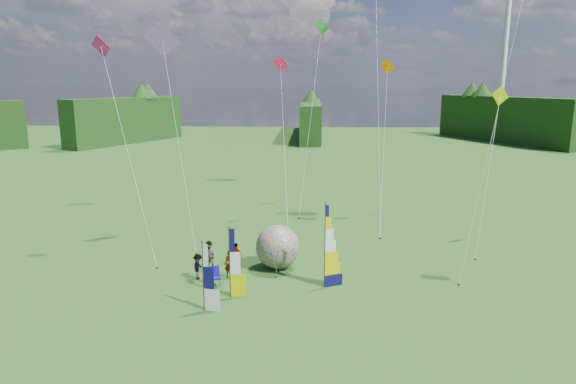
{
  "coord_description": "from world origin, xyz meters",
  "views": [
    {
      "loc": [
        0.33,
        -24.0,
        11.55
      ],
      "look_at": [
        -1.0,
        4.0,
        5.5
      ],
      "focal_mm": 32.0,
      "sensor_mm": 36.0,
      "label": 1
    }
  ],
  "objects_px": {
    "feather_banner_main": "(325,247)",
    "spectator_b": "(210,255)",
    "bol_inflatable": "(278,247)",
    "kite_whale": "(378,84)",
    "side_banner_far": "(203,278)",
    "camp_chair": "(215,277)",
    "spectator_d": "(236,255)",
    "side_banner_left": "(230,263)",
    "spectator_c": "(198,267)",
    "spectator_a": "(230,264)"
  },
  "relations": [
    {
      "from": "feather_banner_main",
      "to": "camp_chair",
      "type": "relative_size",
      "value": 4.29
    },
    {
      "from": "bol_inflatable",
      "to": "kite_whale",
      "type": "xyz_separation_m",
      "value": [
        7.46,
        12.49,
        9.96
      ]
    },
    {
      "from": "spectator_b",
      "to": "camp_chair",
      "type": "distance_m",
      "value": 2.79
    },
    {
      "from": "side_banner_left",
      "to": "spectator_b",
      "type": "relative_size",
      "value": 2.12
    },
    {
      "from": "kite_whale",
      "to": "spectator_d",
      "type": "bearing_deg",
      "value": -151.75
    },
    {
      "from": "camp_chair",
      "to": "feather_banner_main",
      "type": "bearing_deg",
      "value": -19.68
    },
    {
      "from": "feather_banner_main",
      "to": "side_banner_far",
      "type": "distance_m",
      "value": 7.1
    },
    {
      "from": "feather_banner_main",
      "to": "spectator_b",
      "type": "bearing_deg",
      "value": 135.98
    },
    {
      "from": "feather_banner_main",
      "to": "bol_inflatable",
      "type": "bearing_deg",
      "value": 109.69
    },
    {
      "from": "side_banner_far",
      "to": "camp_chair",
      "type": "xyz_separation_m",
      "value": [
        -0.04,
        3.22,
        -1.22
      ]
    },
    {
      "from": "spectator_c",
      "to": "kite_whale",
      "type": "height_order",
      "value": "kite_whale"
    },
    {
      "from": "spectator_d",
      "to": "camp_chair",
      "type": "distance_m",
      "value": 3.23
    },
    {
      "from": "side_banner_left",
      "to": "bol_inflatable",
      "type": "relative_size",
      "value": 1.4
    },
    {
      "from": "spectator_b",
      "to": "side_banner_left",
      "type": "bearing_deg",
      "value": -36.32
    },
    {
      "from": "side_banner_left",
      "to": "bol_inflatable",
      "type": "bearing_deg",
      "value": 59.5
    },
    {
      "from": "spectator_a",
      "to": "side_banner_far",
      "type": "bearing_deg",
      "value": -93.95
    },
    {
      "from": "bol_inflatable",
      "to": "spectator_b",
      "type": "height_order",
      "value": "bol_inflatable"
    },
    {
      "from": "bol_inflatable",
      "to": "kite_whale",
      "type": "bearing_deg",
      "value": 59.17
    },
    {
      "from": "side_banner_left",
      "to": "kite_whale",
      "type": "bearing_deg",
      "value": 56.27
    },
    {
      "from": "bol_inflatable",
      "to": "side_banner_left",
      "type": "bearing_deg",
      "value": -116.46
    },
    {
      "from": "feather_banner_main",
      "to": "kite_whale",
      "type": "xyz_separation_m",
      "value": [
        4.58,
        15.48,
        8.92
      ]
    },
    {
      "from": "side_banner_left",
      "to": "bol_inflatable",
      "type": "height_order",
      "value": "side_banner_left"
    },
    {
      "from": "spectator_a",
      "to": "kite_whale",
      "type": "bearing_deg",
      "value": 58.06
    },
    {
      "from": "side_banner_left",
      "to": "side_banner_far",
      "type": "xyz_separation_m",
      "value": [
        -1.08,
        -1.71,
        -0.15
      ]
    },
    {
      "from": "spectator_c",
      "to": "camp_chair",
      "type": "distance_m",
      "value": 1.57
    },
    {
      "from": "side_banner_left",
      "to": "spectator_d",
      "type": "xyz_separation_m",
      "value": [
        -0.34,
        4.63,
        -1.15
      ]
    },
    {
      "from": "feather_banner_main",
      "to": "kite_whale",
      "type": "height_order",
      "value": "kite_whale"
    },
    {
      "from": "side_banner_far",
      "to": "spectator_b",
      "type": "height_order",
      "value": "side_banner_far"
    },
    {
      "from": "side_banner_far",
      "to": "kite_whale",
      "type": "distance_m",
      "value": 23.7
    },
    {
      "from": "side_banner_left",
      "to": "feather_banner_main",
      "type": "bearing_deg",
      "value": 13.22
    },
    {
      "from": "spectator_c",
      "to": "kite_whale",
      "type": "relative_size",
      "value": 0.07
    },
    {
      "from": "feather_banner_main",
      "to": "side_banner_far",
      "type": "relative_size",
      "value": 1.36
    },
    {
      "from": "feather_banner_main",
      "to": "bol_inflatable",
      "type": "relative_size",
      "value": 1.75
    },
    {
      "from": "spectator_b",
      "to": "spectator_d",
      "type": "relative_size",
      "value": 1.16
    },
    {
      "from": "bol_inflatable",
      "to": "spectator_d",
      "type": "distance_m",
      "value": 2.69
    },
    {
      "from": "side_banner_far",
      "to": "spectator_c",
      "type": "xyz_separation_m",
      "value": [
        -1.24,
        4.22,
        -1.01
      ]
    },
    {
      "from": "feather_banner_main",
      "to": "spectator_c",
      "type": "xyz_separation_m",
      "value": [
        -7.48,
        0.9,
        -1.66
      ]
    },
    {
      "from": "spectator_d",
      "to": "camp_chair",
      "type": "height_order",
      "value": "spectator_d"
    },
    {
      "from": "side_banner_left",
      "to": "spectator_c",
      "type": "distance_m",
      "value": 3.61
    },
    {
      "from": "spectator_d",
      "to": "camp_chair",
      "type": "bearing_deg",
      "value": 103.86
    },
    {
      "from": "spectator_b",
      "to": "spectator_c",
      "type": "relative_size",
      "value": 1.18
    },
    {
      "from": "feather_banner_main",
      "to": "bol_inflatable",
      "type": "xyz_separation_m",
      "value": [
        -2.88,
        2.98,
        -1.04
      ]
    },
    {
      "from": "spectator_d",
      "to": "side_banner_far",
      "type": "bearing_deg",
      "value": 111.24
    },
    {
      "from": "camp_chair",
      "to": "spectator_a",
      "type": "bearing_deg",
      "value": 43.21
    },
    {
      "from": "bol_inflatable",
      "to": "spectator_a",
      "type": "relative_size",
      "value": 1.65
    },
    {
      "from": "spectator_d",
      "to": "kite_whale",
      "type": "height_order",
      "value": "kite_whale"
    },
    {
      "from": "feather_banner_main",
      "to": "spectator_a",
      "type": "distance_m",
      "value": 5.98
    },
    {
      "from": "spectator_c",
      "to": "bol_inflatable",
      "type": "bearing_deg",
      "value": -60.54
    },
    {
      "from": "spectator_c",
      "to": "spectator_d",
      "type": "relative_size",
      "value": 0.98
    },
    {
      "from": "spectator_d",
      "to": "camp_chair",
      "type": "xyz_separation_m",
      "value": [
        -0.78,
        -3.12,
        -0.22
      ]
    }
  ]
}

